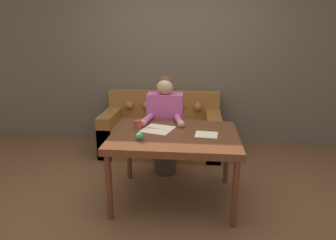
{
  "coord_description": "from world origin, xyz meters",
  "views": [
    {
      "loc": [
        0.33,
        -2.83,
        1.73
      ],
      "look_at": [
        0.03,
        0.14,
        0.83
      ],
      "focal_mm": 32.0,
      "sensor_mm": 36.0,
      "label": 1
    }
  ],
  "objects_px": {
    "dining_table": "(175,141)",
    "scissors": "(152,128)",
    "pin_cushion": "(140,137)",
    "couch": "(162,130)",
    "mug": "(138,124)",
    "person": "(165,126)"
  },
  "relations": [
    {
      "from": "dining_table",
      "to": "scissors",
      "type": "distance_m",
      "value": 0.3
    },
    {
      "from": "couch",
      "to": "mug",
      "type": "xyz_separation_m",
      "value": [
        -0.11,
        -1.24,
        0.48
      ]
    },
    {
      "from": "dining_table",
      "to": "mug",
      "type": "xyz_separation_m",
      "value": [
        -0.4,
        0.13,
        0.12
      ]
    },
    {
      "from": "dining_table",
      "to": "scissors",
      "type": "relative_size",
      "value": 5.48
    },
    {
      "from": "pin_cushion",
      "to": "couch",
      "type": "bearing_deg",
      "value": 88.94
    },
    {
      "from": "mug",
      "to": "person",
      "type": "bearing_deg",
      "value": 63.79
    },
    {
      "from": "person",
      "to": "scissors",
      "type": "height_order",
      "value": "person"
    },
    {
      "from": "scissors",
      "to": "mug",
      "type": "bearing_deg",
      "value": -173.87
    },
    {
      "from": "scissors",
      "to": "pin_cushion",
      "type": "relative_size",
      "value": 3.25
    },
    {
      "from": "couch",
      "to": "mug",
      "type": "bearing_deg",
      "value": -95.05
    },
    {
      "from": "couch",
      "to": "pin_cushion",
      "type": "distance_m",
      "value": 1.65
    },
    {
      "from": "person",
      "to": "pin_cushion",
      "type": "relative_size",
      "value": 17.1
    },
    {
      "from": "scissors",
      "to": "pin_cushion",
      "type": "distance_m",
      "value": 0.36
    },
    {
      "from": "scissors",
      "to": "pin_cushion",
      "type": "xyz_separation_m",
      "value": [
        -0.07,
        -0.36,
        0.03
      ]
    },
    {
      "from": "dining_table",
      "to": "couch",
      "type": "height_order",
      "value": "couch"
    },
    {
      "from": "couch",
      "to": "scissors",
      "type": "height_order",
      "value": "couch"
    },
    {
      "from": "couch",
      "to": "mug",
      "type": "distance_m",
      "value": 1.33
    },
    {
      "from": "scissors",
      "to": "couch",
      "type": "bearing_deg",
      "value": 91.75
    },
    {
      "from": "dining_table",
      "to": "person",
      "type": "relative_size",
      "value": 1.04
    },
    {
      "from": "couch",
      "to": "pin_cushion",
      "type": "relative_size",
      "value": 23.66
    },
    {
      "from": "scissors",
      "to": "mug",
      "type": "relative_size",
      "value": 2.05
    },
    {
      "from": "person",
      "to": "scissors",
      "type": "relative_size",
      "value": 5.27
    }
  ]
}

